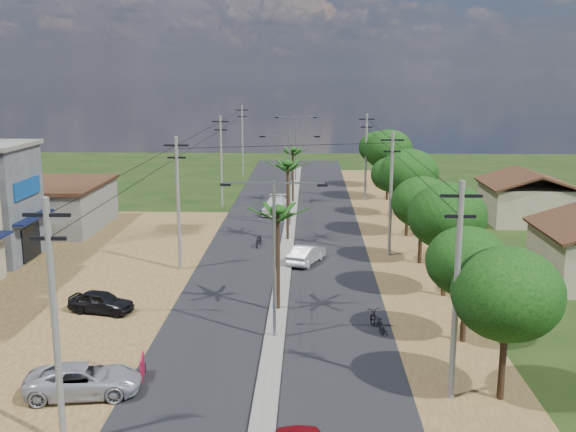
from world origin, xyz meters
The scene contains 36 objects.
ground centered at (0.00, 0.00, 0.00)m, with size 160.00×160.00×0.00m, color black.
road centered at (0.00, 15.00, 0.02)m, with size 12.00×110.00×0.04m, color black.
median centered at (0.00, 18.00, 0.09)m, with size 1.00×90.00×0.18m, color #605E56.
dirt_lot_west centered at (-15.00, 8.00, 0.02)m, with size 18.00×46.00×0.04m, color #553A1D.
dirt_shoulder_east centered at (8.50, 15.00, 0.01)m, with size 5.00×90.00×0.03m, color #553A1D.
low_shed centered at (-21.00, 24.00, 1.97)m, with size 10.40×10.40×3.95m.
house_east_far centered at (21.00, 28.00, 2.39)m, with size 7.60×7.50×4.60m.
tree_east_a centered at (9.50, -6.00, 4.49)m, with size 4.40×4.40×6.37m.
tree_east_b centered at (9.30, 0.00, 4.11)m, with size 4.00×4.00×5.83m.
tree_east_c centered at (9.70, 7.00, 4.86)m, with size 4.60×4.60×6.83m.
tree_east_d centered at (9.40, 14.00, 4.34)m, with size 4.20×4.20×6.13m.
tree_east_e centered at (9.60, 22.00, 5.09)m, with size 4.80×4.80×7.14m.
tree_east_f centered at (9.20, 30.00, 3.89)m, with size 3.80×3.80×5.52m.
tree_east_g centered at (9.80, 38.00, 5.24)m, with size 5.00×5.00×7.38m.
tree_east_h centered at (9.50, 46.00, 4.64)m, with size 4.40×4.40×6.52m.
palm_median_near centered at (0.00, 4.00, 5.54)m, with size 2.00×2.00×6.15m.
palm_median_mid centered at (0.00, 20.00, 5.90)m, with size 2.00×2.00×6.55m.
palm_median_far centered at (0.00, 36.00, 5.26)m, with size 2.00×2.00×5.85m.
streetlight_near centered at (0.00, 0.00, 4.79)m, with size 5.10×0.18×8.00m.
streetlight_mid centered at (0.00, 25.00, 4.79)m, with size 5.10×0.18×8.00m.
streetlight_far centered at (0.00, 50.00, 4.79)m, with size 5.10×0.18×8.00m.
utility_pole_w_a centered at (-7.00, -10.00, 4.76)m, with size 1.60×0.24×9.00m.
utility_pole_w_b centered at (-7.00, 12.00, 4.76)m, with size 1.60×0.24×9.00m.
utility_pole_w_c centered at (-7.00, 34.00, 4.76)m, with size 1.60×0.24×9.00m.
utility_pole_w_d centered at (-7.00, 55.00, 4.76)m, with size 1.60×0.24×9.00m.
utility_pole_e_a centered at (7.50, -6.00, 4.76)m, with size 1.60×0.24×9.00m.
utility_pole_e_b centered at (7.50, 16.00, 4.76)m, with size 1.60×0.24×9.00m.
utility_pole_e_c centered at (7.50, 38.00, 4.76)m, with size 1.60×0.24×9.00m.
car_silver_mid centered at (1.50, 13.68, 0.66)m, with size 1.39×3.99×1.32m, color #A4A6AC.
car_white_far centered at (-1.50, 30.70, 0.74)m, with size 2.06×5.07×1.47m, color silver.
car_parked_silver centered at (-7.51, -6.21, 0.65)m, with size 2.15×4.65×1.29m, color #A4A6AC.
car_parked_dark centered at (-9.76, 3.46, 0.62)m, with size 1.46×3.62×1.23m, color black.
moto_rider_east centered at (5.20, 1.29, 0.51)m, with size 0.67×1.93×1.01m, color black.
moto_rider_west_a centered at (-2.16, 18.22, 0.49)m, with size 0.65×1.87×0.98m, color black.
moto_rider_west_b centered at (-1.91, 32.78, 0.55)m, with size 0.52×1.84×1.10m, color black.
roadside_sign centered at (-5.50, -4.59, 0.51)m, with size 0.26×1.22×1.02m.
Camera 1 is at (1.69, -31.49, 12.99)m, focal length 42.00 mm.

